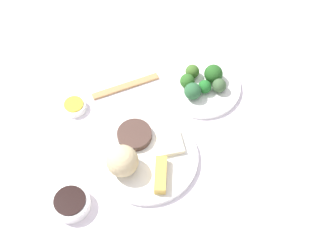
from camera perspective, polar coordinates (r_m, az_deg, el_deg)
tabletop at (r=1.18m, az=-0.76°, el=-2.89°), size 2.20×2.20×0.02m
main_plate at (r=1.14m, az=-2.69°, el=-4.16°), size 0.26×0.26×0.02m
rice_scoop at (r=1.09m, az=-5.95°, el=-4.56°), size 0.08×0.08×0.08m
spring_roll at (r=1.10m, az=-0.96°, el=-6.37°), size 0.09×0.08×0.03m
crab_rangoon_wonton at (r=1.14m, az=0.28°, el=-2.25°), size 0.09×0.09×0.01m
stir_fry_heap at (r=1.16m, az=-4.38°, el=-1.16°), size 0.09×0.09×0.02m
broccoli_plate at (r=1.27m, az=4.50°, el=5.11°), size 0.22×0.22×0.01m
broccoli_floret_0 at (r=1.26m, az=5.93°, el=6.77°), size 0.05×0.05×0.05m
broccoli_floret_1 at (r=1.25m, az=2.53°, el=5.88°), size 0.04×0.04×0.04m
broccoli_floret_2 at (r=1.24m, az=4.81°, el=5.12°), size 0.04×0.04×0.04m
broccoli_floret_3 at (r=1.27m, az=3.19°, el=7.11°), size 0.04×0.04×0.04m
broccoli_floret_4 at (r=1.25m, az=6.68°, el=5.26°), size 0.04×0.04×0.04m
broccoli_floret_5 at (r=1.22m, az=3.25°, el=4.55°), size 0.05×0.05×0.05m
soy_sauce_bowl at (r=1.11m, az=-12.64°, el=-9.62°), size 0.09×0.09×0.03m
soy_sauce_bowl_liquid at (r=1.09m, az=-12.82°, el=-9.25°), size 0.08×0.08×0.00m
sauce_ramekin_hot_mustard at (r=1.25m, az=-12.09°, el=2.49°), size 0.07×0.07×0.02m
sauce_ramekin_hot_mustard_liquid at (r=1.24m, az=-12.19°, el=2.81°), size 0.05×0.05×0.00m
chopsticks_pair at (r=1.28m, az=-5.53°, el=5.18°), size 0.07×0.20×0.01m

